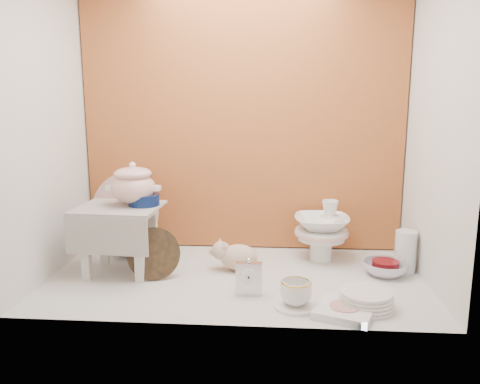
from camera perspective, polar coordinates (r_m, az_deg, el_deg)
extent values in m
plane|color=silver|center=(2.35, -0.53, -10.17)|extent=(1.80, 1.80, 0.00)
cube|color=#A8572A|center=(2.69, 0.33, 8.90)|extent=(1.80, 0.06, 1.50)
cube|color=silver|center=(2.44, -22.34, 7.84)|extent=(0.06, 1.00, 1.50)
cube|color=silver|center=(2.30, 22.58, 7.67)|extent=(0.06, 1.00, 1.50)
cylinder|color=#091A47|center=(2.39, -11.40, -0.90)|extent=(0.19, 0.19, 0.06)
imported|color=silver|center=(2.71, -12.55, -4.87)|extent=(0.29, 0.29, 0.24)
cube|color=silver|center=(2.13, 1.07, -10.09)|extent=(0.12, 0.04, 0.17)
ellipsoid|color=tan|center=(2.42, -0.13, -7.75)|extent=(0.29, 0.25, 0.14)
cylinder|color=white|center=(2.05, 6.66, -13.35)|extent=(0.24, 0.24, 0.01)
imported|color=white|center=(2.03, 6.70, -11.84)|extent=(0.15, 0.15, 0.10)
cube|color=white|center=(2.03, 12.40, -13.63)|extent=(0.29, 0.29, 0.03)
cylinder|color=white|center=(2.09, 14.81, -12.28)|extent=(0.29, 0.29, 0.07)
imported|color=silver|center=(2.48, 16.96, -8.73)|extent=(0.25, 0.25, 0.07)
cylinder|color=silver|center=(2.53, 19.15, -6.76)|extent=(0.14, 0.14, 0.21)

